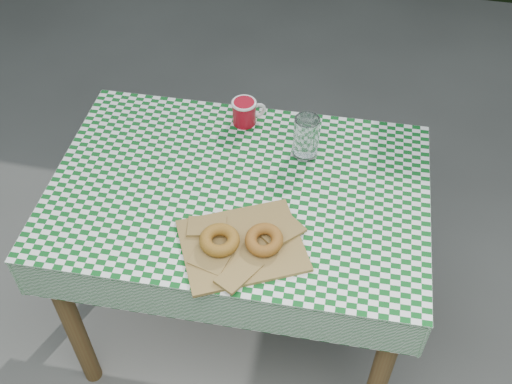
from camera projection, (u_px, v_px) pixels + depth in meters
ground at (213, 364)px, 2.24m from camera, size 60.00×60.00×0.00m
table at (241, 264)px, 2.08m from camera, size 1.12×0.76×0.75m
tablecloth at (238, 188)px, 1.80m from camera, size 1.14×0.78×0.01m
paper_bag at (242, 245)px, 1.65m from camera, size 0.40×0.37×0.02m
bagel_front at (220, 240)px, 1.62m from camera, size 0.13×0.13×0.03m
bagel_back at (264, 240)px, 1.63m from camera, size 0.13×0.13×0.03m
coffee_mug at (244, 112)px, 1.97m from camera, size 0.20×0.20×0.08m
drinking_glass at (306, 137)px, 1.85m from camera, size 0.10×0.10×0.14m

